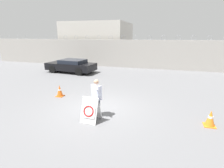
{
  "coord_description": "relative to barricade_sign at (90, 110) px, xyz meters",
  "views": [
    {
      "loc": [
        2.84,
        -7.21,
        3.42
      ],
      "look_at": [
        0.47,
        0.82,
        1.04
      ],
      "focal_mm": 28.0,
      "sensor_mm": 36.0,
      "label": 1
    }
  ],
  "objects": [
    {
      "name": "traffic_cone_mid",
      "position": [
        -2.87,
        2.26,
        -0.17
      ],
      "size": [
        0.4,
        0.4,
        0.67
      ],
      "color": "orange",
      "rests_on": "ground_plane"
    },
    {
      "name": "building_block",
      "position": [
        -5.94,
        17.13,
        1.97
      ],
      "size": [
        7.77,
        7.94,
        4.94
      ],
      "color": "beige",
      "rests_on": "ground_plane"
    },
    {
      "name": "barricade_sign",
      "position": [
        0.0,
        0.0,
        0.0
      ],
      "size": [
        0.72,
        0.75,
        1.01
      ],
      "rotation": [
        0.0,
        0.0,
        -0.05
      ],
      "color": "white",
      "rests_on": "ground_plane"
    },
    {
      "name": "security_guard",
      "position": [
        0.08,
        0.51,
        0.4
      ],
      "size": [
        0.58,
        0.54,
        1.64
      ],
      "rotation": [
        0.0,
        0.0,
        -0.4
      ],
      "color": "#232838",
      "rests_on": "ground_plane"
    },
    {
      "name": "ground_plane",
      "position": [
        -0.16,
        1.23,
        -0.5
      ],
      "size": [
        90.0,
        90.0,
        0.0
      ],
      "primitive_type": "plane",
      "color": "slate"
    },
    {
      "name": "perimeter_wall",
      "position": [
        -0.16,
        12.38,
        0.96
      ],
      "size": [
        36.0,
        0.3,
        3.36
      ],
      "color": "#ADA8A0",
      "rests_on": "ground_plane"
    },
    {
      "name": "traffic_cone_near",
      "position": [
        4.59,
        0.92,
        -0.18
      ],
      "size": [
        0.42,
        0.42,
        0.65
      ],
      "color": "orange",
      "rests_on": "ground_plane"
    },
    {
      "name": "parked_car_front_coupe",
      "position": [
        -5.52,
        8.38,
        0.13
      ],
      "size": [
        4.7,
        2.33,
        1.21
      ],
      "rotation": [
        0.0,
        0.0,
        3.05
      ],
      "color": "black",
      "rests_on": "ground_plane"
    }
  ]
}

